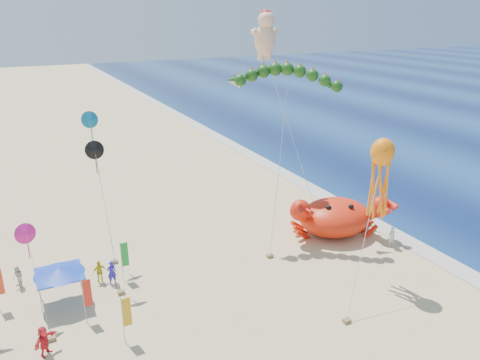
% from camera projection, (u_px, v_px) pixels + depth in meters
% --- Properties ---
extents(ground, '(320.00, 320.00, 0.00)m').
position_uv_depth(ground, '(273.00, 260.00, 37.50)').
color(ground, '#D1B784').
rests_on(ground, ground).
extents(foam_strip, '(320.00, 320.00, 0.00)m').
position_uv_depth(foam_strip, '(387.00, 230.00, 42.58)').
color(foam_strip, silver).
rests_on(foam_strip, ground).
extents(crab_inflatable, '(8.91, 7.39, 3.90)m').
position_uv_depth(crab_inflatable, '(336.00, 216.00, 41.35)').
color(crab_inflatable, red).
rests_on(crab_inflatable, ground).
extents(dragon_kite, '(9.46, 6.74, 14.53)m').
position_uv_depth(dragon_kite, '(286.00, 81.00, 38.04)').
color(dragon_kite, '#163F11').
rests_on(dragon_kite, ground).
extents(cherub_kite, '(4.36, 6.41, 18.94)m').
position_uv_depth(cherub_kite, '(266.00, 34.00, 41.54)').
color(cherub_kite, '#FFC19B').
rests_on(cherub_kite, ground).
extents(octopus_kite, '(6.19, 4.60, 10.72)m').
position_uv_depth(octopus_kite, '(380.00, 172.00, 32.34)').
color(octopus_kite, orange).
rests_on(octopus_kite, ground).
extents(canopy_blue, '(3.30, 3.30, 2.71)m').
position_uv_depth(canopy_blue, '(59.00, 271.00, 31.17)').
color(canopy_blue, gray).
rests_on(canopy_blue, ground).
extents(feather_flags, '(8.82, 7.07, 3.20)m').
position_uv_depth(feather_flags, '(84.00, 285.00, 30.41)').
color(feather_flags, gray).
rests_on(feather_flags, ground).
extents(beachgoers, '(31.29, 12.52, 1.89)m').
position_uv_depth(beachgoers, '(79.00, 287.00, 32.22)').
color(beachgoers, yellow).
rests_on(beachgoers, ground).
extents(small_kites, '(10.10, 10.29, 11.79)m').
position_uv_depth(small_kites, '(52.00, 190.00, 30.87)').
color(small_kites, '#0C648C').
rests_on(small_kites, ground).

